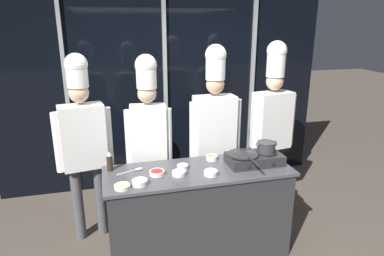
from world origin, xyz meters
TOP-DOWN VIEW (x-y plane):
  - ground_plane at (0.00, 0.00)m, footprint 24.00×24.00m
  - window_wall_back at (0.00, 1.76)m, footprint 4.61×0.09m
  - demo_counter at (0.00, 0.00)m, footprint 1.82×0.66m
  - portable_stove at (0.59, 0.00)m, footprint 0.55×0.32m
  - frying_pan at (0.46, -0.00)m, footprint 0.32×0.55m
  - stock_pot at (0.71, 0.00)m, footprint 0.21×0.18m
  - squeeze_bottle_soy at (-0.83, 0.20)m, footprint 0.06×0.06m
  - prep_bowl_garlic at (-0.15, 0.05)m, footprint 0.11×0.11m
  - prep_bowl_bell_pepper at (-0.41, -0.01)m, footprint 0.14×0.14m
  - prep_bowl_noodles at (-0.21, -0.07)m, footprint 0.13×0.13m
  - prep_bowl_ginger at (-0.74, -0.21)m, footprint 0.14×0.14m
  - prep_bowl_mushrooms at (0.20, 0.20)m, footprint 0.12×0.12m
  - prep_bowl_onion at (0.08, -0.14)m, footprint 0.14×0.14m
  - prep_bowl_bean_sprouts at (-0.59, -0.18)m, footprint 0.14×0.14m
  - serving_spoon_slotted at (-0.59, 0.14)m, footprint 0.27×0.12m
  - chef_head at (-1.08, 0.59)m, footprint 0.58×0.30m
  - chef_sous at (-0.41, 0.52)m, footprint 0.49×0.23m
  - chef_line at (0.35, 0.57)m, footprint 0.60×0.25m
  - chef_pastry at (1.08, 0.61)m, footprint 0.59×0.31m

SIDE VIEW (x-z plane):
  - ground_plane at x=0.00m, z-range 0.00..0.00m
  - demo_counter at x=0.00m, z-range 0.00..0.94m
  - serving_spoon_slotted at x=-0.59m, z-range 0.93..0.95m
  - prep_bowl_ginger at x=-0.74m, z-range 0.94..0.97m
  - prep_bowl_noodles at x=-0.21m, z-range 0.94..0.98m
  - prep_bowl_bell_pepper at x=-0.41m, z-range 0.94..0.98m
  - prep_bowl_onion at x=0.08m, z-range 0.94..0.98m
  - prep_bowl_garlic at x=-0.15m, z-range 0.94..0.98m
  - prep_bowl_bean_sprouts at x=-0.59m, z-range 0.94..0.99m
  - prep_bowl_mushrooms at x=0.20m, z-range 0.94..0.99m
  - portable_stove at x=0.59m, z-range 0.93..1.05m
  - squeeze_bottle_soy at x=-0.83m, z-range 0.93..1.13m
  - frying_pan at x=0.46m, z-range 1.05..1.08m
  - stock_pot at x=0.71m, z-range 1.05..1.16m
  - chef_head at x=-1.08m, z-range 0.17..2.20m
  - chef_line at x=0.35m, z-range 0.16..2.25m
  - chef_sous at x=-0.41m, z-range 0.21..2.22m
  - chef_pastry at x=1.08m, z-range 0.16..2.27m
  - window_wall_back at x=0.00m, z-range 0.00..2.70m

